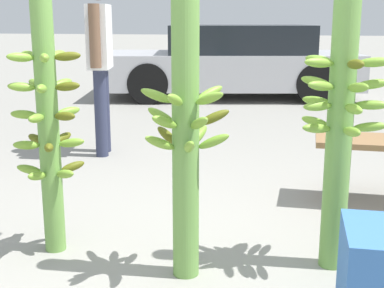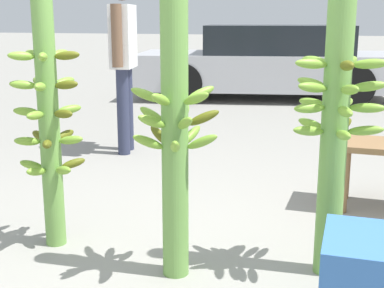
# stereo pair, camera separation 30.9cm
# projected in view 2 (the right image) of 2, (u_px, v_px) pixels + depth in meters

# --- Properties ---
(ground_plane) EXTENTS (80.00, 80.00, 0.00)m
(ground_plane) POSITION_uv_depth(u_px,v_px,m) (170.00, 281.00, 2.65)
(ground_plane) COLOR gray
(banana_stalk_left) EXTENTS (0.39, 0.39, 1.64)m
(banana_stalk_left) POSITION_uv_depth(u_px,v_px,m) (48.00, 105.00, 2.92)
(banana_stalk_left) COLOR #6B9E47
(banana_stalk_left) RESTS_ON ground_plane
(banana_stalk_center) EXTENTS (0.44, 0.44, 1.39)m
(banana_stalk_center) POSITION_uv_depth(u_px,v_px,m) (175.00, 137.00, 2.58)
(banana_stalk_center) COLOR #6B9E47
(banana_stalk_center) RESTS_ON ground_plane
(banana_stalk_right) EXTENTS (0.44, 0.46, 1.71)m
(banana_stalk_right) POSITION_uv_depth(u_px,v_px,m) (336.00, 106.00, 2.56)
(banana_stalk_right) COLOR #6B9E47
(banana_stalk_right) RESTS_ON ground_plane
(vendor_person) EXTENTS (0.27, 0.62, 1.65)m
(vendor_person) POSITION_uv_depth(u_px,v_px,m) (123.00, 49.00, 5.01)
(vendor_person) COLOR #2D334C
(vendor_person) RESTS_ON ground_plane
(parked_car) EXTENTS (4.34, 2.45, 1.17)m
(parked_car) POSITION_uv_depth(u_px,v_px,m) (269.00, 62.00, 8.67)
(parked_car) COLOR #B7B7BC
(parked_car) RESTS_ON ground_plane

